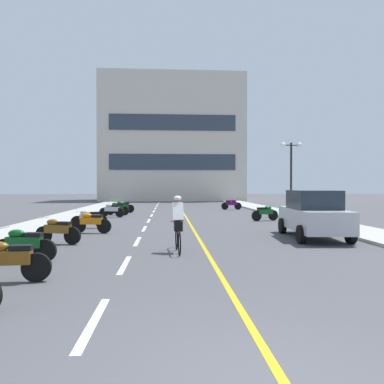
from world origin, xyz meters
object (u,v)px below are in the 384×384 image
at_px(motorcycle_1, 8,260).
at_px(parked_car_near, 313,214).
at_px(motorcycle_8, 117,208).
at_px(motorcycle_6, 265,213).
at_px(motorcycle_3, 58,230).
at_px(motorcycle_4, 91,222).
at_px(cyclist_rider, 178,222).
at_px(motorcycle_10, 232,204).
at_px(motorcycle_5, 89,218).
at_px(motorcycle_7, 112,210).
at_px(motorcycle_9, 123,206).
at_px(motorcycle_2, 24,244).
at_px(street_lamp_mid, 291,161).

bearing_deg(motorcycle_1, parked_car_near, 34.59).
bearing_deg(motorcycle_8, motorcycle_6, -28.57).
bearing_deg(motorcycle_6, parked_car_near, -90.14).
xyz_separation_m(parked_car_near, motorcycle_8, (-8.99, 12.04, -0.44)).
height_order(motorcycle_1, motorcycle_8, same).
bearing_deg(motorcycle_3, motorcycle_4, 79.37).
bearing_deg(parked_car_near, cyclist_rider, -152.76).
xyz_separation_m(parked_car_near, motorcycle_10, (-0.17, 17.32, -0.44)).
height_order(motorcycle_5, motorcycle_7, same).
height_order(motorcycle_5, motorcycle_9, same).
height_order(motorcycle_1, motorcycle_7, same).
height_order(motorcycle_6, motorcycle_9, same).
bearing_deg(parked_car_near, motorcycle_1, -145.41).
bearing_deg(motorcycle_2, motorcycle_7, 89.25).
relative_size(motorcycle_9, motorcycle_10, 1.00).
distance_m(motorcycle_3, motorcycle_7, 11.13).
bearing_deg(motorcycle_7, street_lamp_mid, 0.80).
relative_size(motorcycle_7, motorcycle_10, 0.98).
distance_m(motorcycle_6, motorcycle_10, 10.19).
xyz_separation_m(motorcycle_1, motorcycle_10, (8.64, 23.40, 0.00)).
height_order(motorcycle_1, motorcycle_9, same).
height_order(motorcycle_7, cyclist_rider, cyclist_rider).
bearing_deg(motorcycle_6, motorcycle_1, -123.76).
relative_size(parked_car_near, motorcycle_6, 2.61).
bearing_deg(motorcycle_4, motorcycle_9, 90.60).
bearing_deg(motorcycle_8, motorcycle_3, -91.39).
height_order(motorcycle_2, cyclist_rider, cyclist_rider).
distance_m(motorcycle_6, motorcycle_7, 9.65).
distance_m(street_lamp_mid, motorcycle_4, 14.48).
height_order(motorcycle_2, motorcycle_6, same).
relative_size(motorcycle_2, motorcycle_4, 1.00).
relative_size(motorcycle_1, motorcycle_5, 1.01).
bearing_deg(motorcycle_6, motorcycle_5, -160.50).
bearing_deg(motorcycle_3, motorcycle_6, 40.72).
bearing_deg(motorcycle_10, motorcycle_8, -149.09).
distance_m(motorcycle_1, motorcycle_8, 18.12).
height_order(motorcycle_9, motorcycle_10, same).
xyz_separation_m(motorcycle_4, motorcycle_10, (8.59, 15.29, 0.00)).
distance_m(street_lamp_mid, motorcycle_9, 12.50).
relative_size(motorcycle_3, motorcycle_4, 0.98).
bearing_deg(motorcycle_2, motorcycle_1, -77.38).
distance_m(street_lamp_mid, motorcycle_1, 20.31).
xyz_separation_m(motorcycle_3, motorcycle_4, (0.55, 2.91, 0.00)).
height_order(motorcycle_6, motorcycle_10, same).
bearing_deg(motorcycle_10, cyclist_rider, -104.20).
height_order(parked_car_near, motorcycle_2, parked_car_near).
height_order(motorcycle_4, motorcycle_10, same).
height_order(parked_car_near, motorcycle_5, parked_car_near).
xyz_separation_m(motorcycle_1, cyclist_rider, (3.58, 3.38, 0.41)).
distance_m(parked_car_near, cyclist_rider, 5.89).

